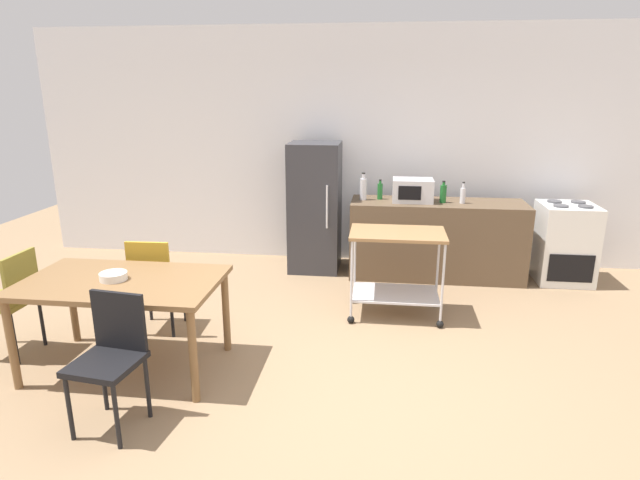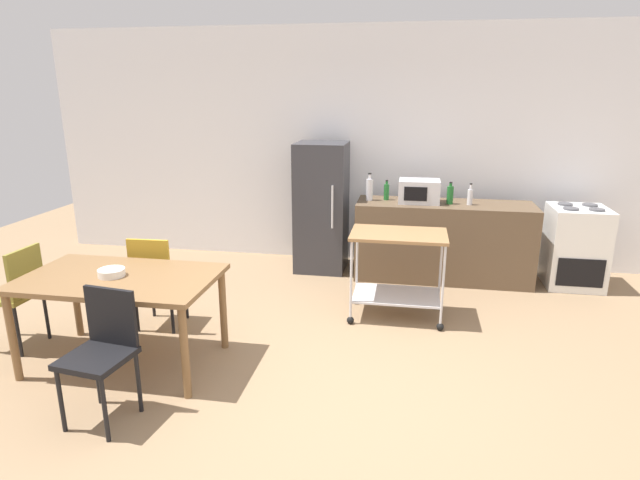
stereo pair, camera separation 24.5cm
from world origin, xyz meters
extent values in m
plane|color=#8C7051|center=(0.00, 0.00, 0.00)|extent=(12.00, 12.00, 0.00)
cube|color=white|center=(0.00, 3.20, 1.45)|extent=(8.40, 0.12, 2.90)
cube|color=brown|center=(0.90, 2.60, 0.45)|extent=(2.00, 0.64, 0.90)
cube|color=brown|center=(-1.70, 0.10, 0.73)|extent=(1.50, 0.90, 0.04)
cylinder|color=brown|center=(-2.39, -0.29, 0.35)|extent=(0.06, 0.06, 0.71)
cylinder|color=brown|center=(-1.01, -0.29, 0.35)|extent=(0.06, 0.06, 0.71)
cylinder|color=brown|center=(-2.39, 0.49, 0.35)|extent=(0.06, 0.06, 0.71)
cylinder|color=brown|center=(-1.01, 0.49, 0.35)|extent=(0.06, 0.06, 0.71)
cube|color=gold|center=(-1.75, 0.82, 0.47)|extent=(0.42, 0.42, 0.04)
cube|color=gold|center=(-1.74, 0.64, 0.69)|extent=(0.38, 0.05, 0.40)
cylinder|color=black|center=(-1.58, 1.00, 0.23)|extent=(0.03, 0.03, 0.45)
cylinder|color=black|center=(-1.92, 0.98, 0.23)|extent=(0.03, 0.03, 0.45)
cylinder|color=black|center=(-1.57, 0.66, 0.23)|extent=(0.03, 0.03, 0.45)
cylinder|color=black|center=(-1.91, 0.64, 0.23)|extent=(0.03, 0.03, 0.45)
cube|color=olive|center=(-2.80, 0.20, 0.47)|extent=(0.41, 0.41, 0.04)
cube|color=olive|center=(-2.62, 0.20, 0.69)|extent=(0.04, 0.38, 0.40)
cylinder|color=black|center=(-2.96, 0.38, 0.23)|extent=(0.03, 0.03, 0.45)
cylinder|color=black|center=(-2.62, 0.37, 0.23)|extent=(0.03, 0.03, 0.45)
cylinder|color=black|center=(-2.63, 0.03, 0.23)|extent=(0.03, 0.03, 0.45)
cube|color=black|center=(-1.45, -0.66, 0.47)|extent=(0.45, 0.45, 0.04)
cube|color=black|center=(-1.43, -0.48, 0.69)|extent=(0.38, 0.08, 0.40)
cylinder|color=black|center=(-1.64, -0.81, 0.23)|extent=(0.03, 0.03, 0.45)
cylinder|color=black|center=(-1.31, -0.85, 0.23)|extent=(0.03, 0.03, 0.45)
cylinder|color=black|center=(-1.60, -0.47, 0.23)|extent=(0.03, 0.03, 0.45)
cylinder|color=black|center=(-1.26, -0.51, 0.23)|extent=(0.03, 0.03, 0.45)
cube|color=white|center=(2.35, 2.62, 0.45)|extent=(0.60, 0.60, 0.90)
cube|color=black|center=(2.35, 2.32, 0.25)|extent=(0.48, 0.01, 0.32)
cylinder|color=#47474C|center=(2.22, 2.50, 0.91)|extent=(0.16, 0.16, 0.02)
cylinder|color=#47474C|center=(2.48, 2.50, 0.91)|extent=(0.16, 0.16, 0.02)
cylinder|color=#47474C|center=(2.22, 2.74, 0.91)|extent=(0.16, 0.16, 0.02)
cylinder|color=#47474C|center=(2.48, 2.74, 0.91)|extent=(0.16, 0.16, 0.02)
cube|color=#333338|center=(-0.55, 2.70, 0.78)|extent=(0.60, 0.60, 1.55)
cylinder|color=silver|center=(-0.37, 2.39, 0.85)|extent=(0.02, 0.02, 0.50)
cube|color=olive|center=(0.42, 1.40, 0.83)|extent=(0.90, 0.56, 0.03)
cube|color=silver|center=(0.42, 1.40, 0.22)|extent=(0.83, 0.52, 0.02)
cylinder|color=silver|center=(0.00, 1.15, 0.45)|extent=(0.02, 0.02, 0.76)
sphere|color=black|center=(0.00, 1.15, 0.04)|extent=(0.07, 0.07, 0.07)
cylinder|color=silver|center=(0.84, 1.15, 0.45)|extent=(0.02, 0.02, 0.76)
sphere|color=black|center=(0.84, 1.15, 0.04)|extent=(0.07, 0.07, 0.07)
cylinder|color=silver|center=(0.00, 1.65, 0.45)|extent=(0.02, 0.02, 0.76)
sphere|color=black|center=(0.00, 1.65, 0.04)|extent=(0.07, 0.07, 0.07)
cylinder|color=silver|center=(0.84, 1.65, 0.45)|extent=(0.02, 0.02, 0.76)
sphere|color=black|center=(0.84, 1.65, 0.04)|extent=(0.07, 0.07, 0.07)
cylinder|color=silver|center=(0.03, 2.62, 1.02)|extent=(0.08, 0.08, 0.25)
cylinder|color=silver|center=(0.03, 2.62, 1.18)|extent=(0.04, 0.04, 0.06)
cylinder|color=black|center=(0.03, 2.62, 1.21)|extent=(0.04, 0.04, 0.01)
cylinder|color=#1E6628|center=(0.23, 2.67, 0.99)|extent=(0.06, 0.06, 0.18)
cylinder|color=#1E6628|center=(0.23, 2.67, 1.10)|extent=(0.03, 0.03, 0.04)
cylinder|color=black|center=(0.23, 2.67, 1.13)|extent=(0.03, 0.03, 0.01)
cube|color=silver|center=(0.60, 2.59, 1.03)|extent=(0.46, 0.34, 0.26)
cube|color=black|center=(0.56, 2.42, 1.03)|extent=(0.25, 0.01, 0.16)
cylinder|color=#1E6628|center=(0.94, 2.57, 1.00)|extent=(0.07, 0.07, 0.20)
cylinder|color=#1E6628|center=(0.94, 2.57, 1.12)|extent=(0.03, 0.03, 0.04)
cylinder|color=black|center=(0.94, 2.57, 1.14)|extent=(0.04, 0.04, 0.01)
cylinder|color=silver|center=(1.16, 2.56, 0.99)|extent=(0.06, 0.06, 0.17)
cylinder|color=silver|center=(1.16, 2.56, 1.10)|extent=(0.03, 0.03, 0.06)
cylinder|color=black|center=(1.16, 2.56, 1.14)|extent=(0.03, 0.03, 0.01)
cylinder|color=white|center=(-1.76, 0.09, 0.78)|extent=(0.20, 0.20, 0.06)
camera|label=1|loc=(0.28, -3.47, 2.16)|focal=29.55mm
camera|label=2|loc=(0.52, -3.43, 2.16)|focal=29.55mm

